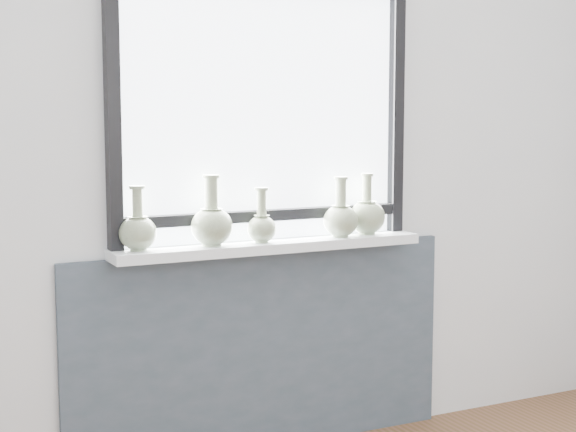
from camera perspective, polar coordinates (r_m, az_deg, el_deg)
name	(u,v)px	position (r m, az deg, el deg)	size (l,w,h in m)	color
back_wall	(260,142)	(3.63, -1.82, 4.84)	(3.60, 0.02, 2.60)	silver
apron_panel	(264,350)	(3.73, -1.58, -8.65)	(1.70, 0.03, 0.86)	#444D5D
windowsill	(271,246)	(3.57, -1.13, -1.96)	(1.32, 0.18, 0.04)	white
window	(264,107)	(3.59, -1.59, 7.07)	(1.30, 0.06, 1.05)	black
vase_a	(138,230)	(3.37, -9.68, -0.91)	(0.14, 0.14, 0.25)	#91A17F
vase_b	(212,223)	(3.45, -4.95, -0.46)	(0.16, 0.16, 0.28)	#91A17F
vase_c	(262,225)	(3.53, -1.71, -0.62)	(0.12, 0.12, 0.22)	#91A17F
vase_d	(341,218)	(3.69, 3.43, -0.13)	(0.15, 0.15, 0.25)	#91A17F
vase_e	(367,215)	(3.78, 5.12, 0.06)	(0.16, 0.16, 0.26)	#91A17F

